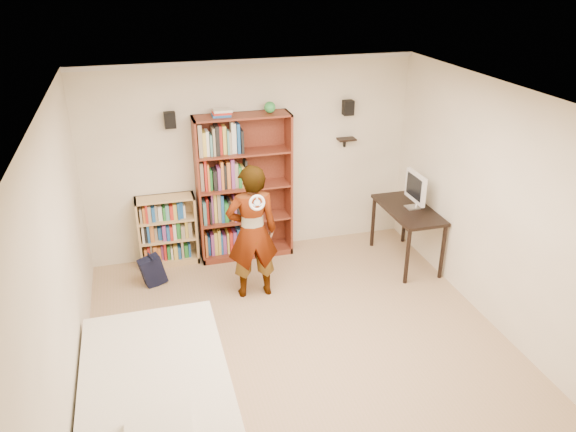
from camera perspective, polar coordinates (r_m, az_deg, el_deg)
name	(u,v)px	position (r m, az deg, el deg)	size (l,w,h in m)	color
ground	(304,351)	(6.23, 1.59, -13.50)	(4.50, 5.00, 0.01)	tan
room_shell	(306,201)	(5.32, 1.81, 1.57)	(4.52, 5.02, 2.71)	white
crown_molding	(307,106)	(5.04, 1.95, 11.12)	(4.50, 5.00, 0.06)	silver
speaker_left	(170,120)	(7.32, -11.91, 9.52)	(0.14, 0.12, 0.20)	black
speaker_right	(348,108)	(7.83, 6.13, 10.89)	(0.14, 0.12, 0.20)	black
wall_shelf	(346,139)	(7.96, 5.96, 7.76)	(0.25, 0.16, 0.03)	black
tall_bookshelf	(244,188)	(7.65, -4.46, 2.84)	(1.28, 0.37, 2.02)	brown
low_bookshelf	(168,231)	(7.79, -12.14, -1.47)	(0.78, 0.29, 0.98)	tan
computer_desk	(406,235)	(7.87, 11.90, -1.89)	(0.59, 1.18, 0.80)	black
imac	(414,191)	(7.63, 12.68, 2.51)	(0.10, 0.49, 0.49)	white
daybed	(156,386)	(5.48, -13.29, -16.48)	(1.33, 2.04, 0.60)	white
person	(252,232)	(6.76, -3.66, -1.66)	(0.62, 0.41, 1.71)	black
wii_wheel	(257,203)	(6.26, -3.16, 1.36)	(0.19, 0.19, 0.03)	white
navy_bag	(153,270)	(7.44, -13.60, -5.39)	(0.31, 0.20, 0.41)	black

